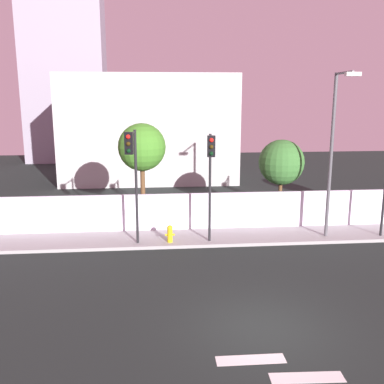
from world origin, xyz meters
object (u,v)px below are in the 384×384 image
(roadside_tree_leftmost, at_px, (142,148))
(roadside_tree_midleft, at_px, (281,163))
(street_lamp_curbside, at_px, (334,144))
(traffic_light_left, at_px, (133,164))
(fire_hydrant, at_px, (170,233))
(traffic_light_right, at_px, (211,166))

(roadside_tree_leftmost, height_order, roadside_tree_midleft, roadside_tree_leftmost)
(street_lamp_curbside, relative_size, roadside_tree_midleft, 1.68)
(traffic_light_left, height_order, roadside_tree_midleft, traffic_light_left)
(street_lamp_curbside, bearing_deg, roadside_tree_leftmost, 160.69)
(roadside_tree_leftmost, bearing_deg, traffic_light_left, -95.19)
(fire_hydrant, height_order, roadside_tree_midleft, roadside_tree_midleft)
(street_lamp_curbside, bearing_deg, traffic_light_left, -176.12)
(roadside_tree_leftmost, bearing_deg, street_lamp_curbside, -19.31)
(street_lamp_curbside, height_order, roadside_tree_midleft, street_lamp_curbside)
(traffic_light_left, xyz_separation_m, fire_hydrant, (1.56, 0.64, -3.27))
(fire_hydrant, bearing_deg, roadside_tree_leftmost, 112.40)
(traffic_light_right, bearing_deg, traffic_light_left, -176.55)
(roadside_tree_leftmost, bearing_deg, traffic_light_right, -48.78)
(street_lamp_curbside, bearing_deg, roadside_tree_midleft, 115.57)
(fire_hydrant, xyz_separation_m, roadside_tree_midleft, (5.94, 2.98, 2.69))
(street_lamp_curbside, xyz_separation_m, roadside_tree_leftmost, (-8.62, 3.02, -0.44))
(traffic_light_left, xyz_separation_m, roadside_tree_midleft, (7.50, 3.63, -0.58))
(street_lamp_curbside, distance_m, fire_hydrant, 8.39)
(traffic_light_right, height_order, street_lamp_curbside, street_lamp_curbside)
(traffic_light_left, bearing_deg, roadside_tree_leftmost, 84.81)
(traffic_light_right, distance_m, roadside_tree_leftmost, 4.57)
(traffic_light_right, height_order, roadside_tree_midleft, traffic_light_right)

